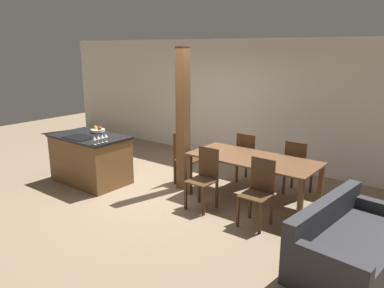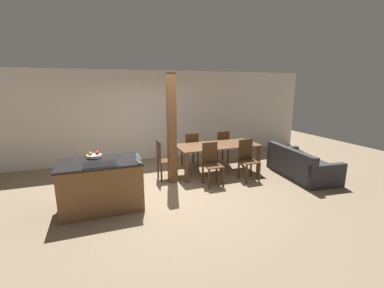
% 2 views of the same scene
% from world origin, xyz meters
% --- Properties ---
extents(ground_plane, '(16.00, 16.00, 0.00)m').
position_xyz_m(ground_plane, '(0.00, 0.00, 0.00)').
color(ground_plane, '#847056').
extents(wall_back, '(11.20, 0.08, 2.70)m').
position_xyz_m(wall_back, '(0.00, 2.67, 1.35)').
color(wall_back, silver).
rests_on(wall_back, ground_plane).
extents(kitchen_island, '(1.46, 0.90, 0.92)m').
position_xyz_m(kitchen_island, '(-1.41, -0.37, 0.46)').
color(kitchen_island, brown).
rests_on(kitchen_island, ground_plane).
extents(fruit_bowl, '(0.27, 0.27, 0.11)m').
position_xyz_m(fruit_bowl, '(-1.50, -0.09, 0.95)').
color(fruit_bowl, silver).
rests_on(fruit_bowl, kitchen_island).
extents(wine_glass_near, '(0.07, 0.07, 0.14)m').
position_xyz_m(wine_glass_near, '(-0.75, -0.75, 1.03)').
color(wine_glass_near, silver).
rests_on(wine_glass_near, kitchen_island).
extents(wine_glass_middle, '(0.07, 0.07, 0.14)m').
position_xyz_m(wine_glass_middle, '(-0.75, -0.67, 1.03)').
color(wine_glass_middle, silver).
rests_on(wine_glass_middle, kitchen_island).
extents(wine_glass_far, '(0.07, 0.07, 0.14)m').
position_xyz_m(wine_glass_far, '(-0.75, -0.58, 1.03)').
color(wine_glass_far, silver).
rests_on(wine_glass_far, kitchen_island).
extents(wine_glass_end, '(0.07, 0.07, 0.14)m').
position_xyz_m(wine_glass_end, '(-0.75, -0.50, 1.03)').
color(wine_glass_end, silver).
rests_on(wine_glass_end, kitchen_island).
extents(dining_table, '(2.14, 0.96, 0.76)m').
position_xyz_m(dining_table, '(1.49, 0.70, 0.67)').
color(dining_table, brown).
rests_on(dining_table, ground_plane).
extents(dining_chair_near_left, '(0.40, 0.40, 0.98)m').
position_xyz_m(dining_chair_near_left, '(1.01, -0.01, 0.51)').
color(dining_chair_near_left, '#472D19').
rests_on(dining_chair_near_left, ground_plane).
extents(dining_chair_near_right, '(0.40, 0.40, 0.98)m').
position_xyz_m(dining_chair_near_right, '(1.97, -0.01, 0.51)').
color(dining_chair_near_right, '#472D19').
rests_on(dining_chair_near_right, ground_plane).
extents(dining_chair_far_left, '(0.40, 0.40, 0.98)m').
position_xyz_m(dining_chair_far_left, '(1.01, 1.40, 0.51)').
color(dining_chair_far_left, '#472D19').
rests_on(dining_chair_far_left, ground_plane).
extents(dining_chair_far_right, '(0.40, 0.40, 0.98)m').
position_xyz_m(dining_chair_far_right, '(1.97, 1.40, 0.51)').
color(dining_chair_far_right, '#472D19').
rests_on(dining_chair_far_right, ground_plane).
extents(dining_chair_head_end, '(0.40, 0.40, 0.98)m').
position_xyz_m(dining_chair_head_end, '(0.04, 0.70, 0.51)').
color(dining_chair_head_end, '#472D19').
rests_on(dining_chair_head_end, ground_plane).
extents(couch, '(1.10, 1.90, 0.74)m').
position_xyz_m(couch, '(3.36, -0.30, 0.26)').
color(couch, '#2D2D33').
rests_on(couch, ground_plane).
extents(timber_post, '(0.19, 0.19, 2.53)m').
position_xyz_m(timber_post, '(0.20, 0.46, 1.27)').
color(timber_post, brown).
rests_on(timber_post, ground_plane).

